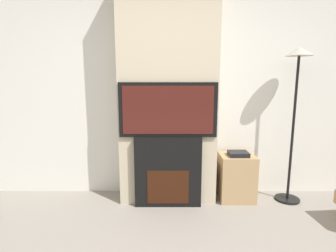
% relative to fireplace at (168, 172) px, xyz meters
% --- Properties ---
extents(wall_back, '(6.00, 0.06, 2.70)m').
position_rel_fireplace_xyz_m(wall_back, '(0.00, 0.42, 0.94)').
color(wall_back, silver).
rests_on(wall_back, ground_plane).
extents(chimney_breast, '(1.13, 0.39, 2.70)m').
position_rel_fireplace_xyz_m(chimney_breast, '(0.00, 0.19, 0.94)').
color(chimney_breast, beige).
rests_on(chimney_breast, ground_plane).
extents(fireplace, '(0.76, 0.15, 0.82)m').
position_rel_fireplace_xyz_m(fireplace, '(0.00, 0.00, 0.00)').
color(fireplace, black).
rests_on(fireplace, ground_plane).
extents(television, '(1.09, 0.07, 0.61)m').
position_rel_fireplace_xyz_m(television, '(0.00, -0.00, 0.72)').
color(television, black).
rests_on(television, fireplace).
extents(floor_lamp, '(0.29, 0.29, 1.82)m').
position_rel_fireplace_xyz_m(floor_lamp, '(1.47, 0.12, 0.95)').
color(floor_lamp, black).
rests_on(floor_lamp, ground_plane).
extents(media_stand, '(0.42, 0.36, 0.61)m').
position_rel_fireplace_xyz_m(media_stand, '(0.84, 0.15, -0.12)').
color(media_stand, tan).
rests_on(media_stand, ground_plane).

